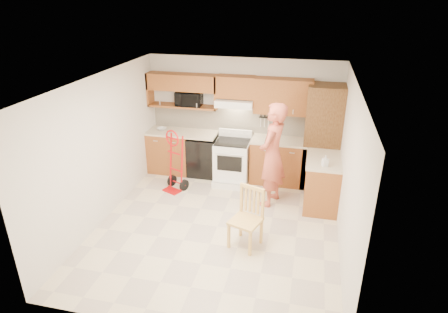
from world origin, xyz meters
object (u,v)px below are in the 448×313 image
(range, at_px, (232,159))
(microwave, at_px, (189,98))
(person, at_px, (272,155))
(dining_chair, at_px, (246,219))
(hand_truck, at_px, (174,164))

(range, bearing_deg, microwave, 160.33)
(microwave, distance_m, range, 1.54)
(person, bearing_deg, dining_chair, 6.69)
(hand_truck, bearing_deg, range, 54.92)
(microwave, bearing_deg, range, -22.71)
(microwave, bearing_deg, person, -32.27)
(microwave, bearing_deg, hand_truck, -95.63)
(dining_chair, bearing_deg, range, 126.23)
(hand_truck, height_order, dining_chair, hand_truck)
(person, bearing_deg, hand_truck, -76.53)
(microwave, height_order, range, microwave)
(range, bearing_deg, dining_chair, -72.60)
(range, distance_m, person, 1.22)
(microwave, relative_size, hand_truck, 0.47)
(person, xyz_separation_m, hand_truck, (-1.93, 0.07, -0.40))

